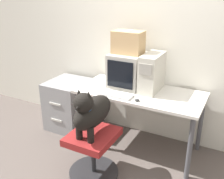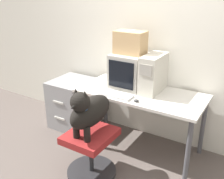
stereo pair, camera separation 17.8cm
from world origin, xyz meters
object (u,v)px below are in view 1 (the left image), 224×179
Objects in this scene: crt_monitor at (127,70)px; keyboard at (114,94)px; cardboard_box at (128,42)px; dog at (91,111)px; filing_cabinet at (69,104)px; office_chair at (93,152)px; pc_tower at (152,73)px.

crt_monitor reaches higher than keyboard.
crt_monitor is at bearing -90.00° from cardboard_box.
filing_cabinet is (-0.83, 0.73, -0.41)m from dog.
keyboard is 0.80× the size of office_chair.
crt_monitor is 1.20× the size of cardboard_box.
keyboard is 0.62× the size of filing_cabinet.
dog is 1.67× the size of cardboard_box.
keyboard is 0.61m from cardboard_box.
keyboard is at bearing -132.95° from pc_tower.
keyboard is 0.73× the size of dog.
dog is (-0.00, -0.01, 0.47)m from office_chair.
pc_tower is 0.76× the size of dog.
cardboard_box is (0.00, 0.00, 0.32)m from crt_monitor.
keyboard is (-0.30, -0.33, -0.20)m from pc_tower.
dog is at bearing -91.17° from keyboard.
cardboard_box is at bearing 89.83° from keyboard.
filing_cabinet is at bearing -177.58° from pc_tower.
office_chair is at bearing -112.16° from pc_tower.
crt_monitor is 0.81m from dog.
pc_tower is 0.43m from cardboard_box.
pc_tower reaches higher than filing_cabinet.
cardboard_box reaches higher than dog.
pc_tower is 1.04× the size of keyboard.
keyboard is 0.45m from dog.
dog is at bearing -41.35° from filing_cabinet.
office_chair is 0.91× the size of dog.
crt_monitor is 1.03m from filing_cabinet.
pc_tower reaches higher than keyboard.
office_chair is 0.47m from dog.
filing_cabinet is at bearing 139.06° from office_chair.
dog is (-0.31, -0.78, -0.20)m from pc_tower.
filing_cabinet is (-0.84, -0.06, -0.60)m from crt_monitor.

